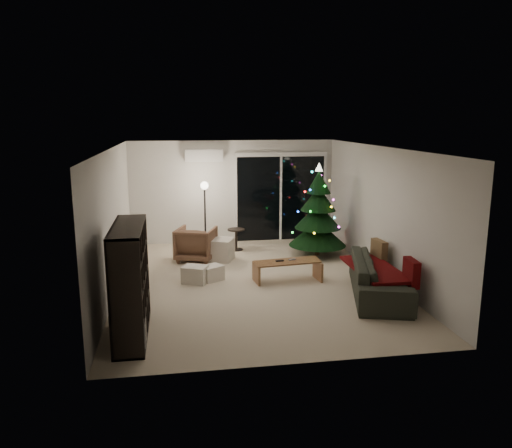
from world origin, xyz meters
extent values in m
plane|color=beige|center=(0.00, 0.00, 0.00)|extent=(6.50, 6.50, 0.00)
plane|color=white|center=(0.00, 0.00, 2.50)|extent=(6.50, 6.50, 0.00)
cube|color=silver|center=(0.00, 3.25, 1.25)|extent=(5.00, 0.02, 2.50)
cube|color=silver|center=(0.00, -3.25, 1.25)|extent=(5.00, 0.02, 2.50)
cube|color=silver|center=(-2.50, 0.00, 1.25)|extent=(0.02, 6.50, 2.50)
cube|color=silver|center=(2.50, 0.00, 1.25)|extent=(0.02, 6.50, 2.50)
cube|color=black|center=(1.20, 3.23, 1.05)|extent=(2.20, 0.02, 2.10)
cube|color=white|center=(-0.70, 3.13, 2.15)|extent=(0.90, 0.22, 0.28)
cube|color=#3F3833|center=(1.20, 3.75, -0.05)|extent=(2.60, 1.00, 0.10)
cube|color=white|center=(1.20, 4.15, 0.50)|extent=(2.20, 0.06, 1.00)
cube|color=black|center=(-2.25, 0.08, 0.36)|extent=(0.44, 1.17, 0.73)
cube|color=black|center=(-2.25, 0.08, 0.80)|extent=(0.37, 0.44, 0.16)
imported|color=brown|center=(-0.99, 1.66, 0.37)|extent=(1.00, 1.01, 0.73)
cube|color=#C6B198|center=(-0.47, 1.59, 0.23)|extent=(0.68, 0.68, 0.47)
cube|color=silver|center=(-1.08, 0.14, 0.16)|extent=(0.54, 0.49, 0.32)
cube|color=silver|center=(-0.76, 0.23, 0.14)|extent=(0.50, 0.47, 0.28)
cylinder|color=black|center=(-0.03, 2.37, 0.25)|extent=(0.51, 0.51, 0.50)
cylinder|color=black|center=(-0.74, 2.41, 0.78)|extent=(0.25, 0.25, 1.55)
imported|color=#2A2E26|center=(2.05, -1.05, 0.33)|extent=(1.48, 2.42, 0.66)
cube|color=#64080D|center=(1.95, -1.05, 0.48)|extent=(0.71, 1.63, 0.05)
cube|color=brown|center=(2.30, -0.40, 0.60)|extent=(0.17, 0.44, 0.43)
cube|color=#64080D|center=(2.30, -1.70, 0.60)|extent=(0.16, 0.44, 0.43)
cube|color=black|center=(0.49, -0.06, 0.41)|extent=(0.16, 0.05, 0.02)
cube|color=slate|center=(0.74, -0.01, 0.41)|extent=(0.15, 0.09, 0.02)
cone|color=black|center=(1.71, 1.64, 1.03)|extent=(1.61, 1.61, 2.07)
camera|label=1|loc=(-1.39, -8.85, 3.02)|focal=35.00mm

